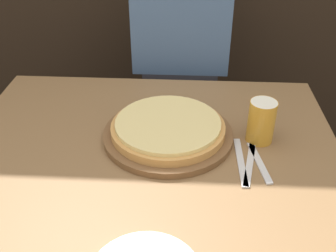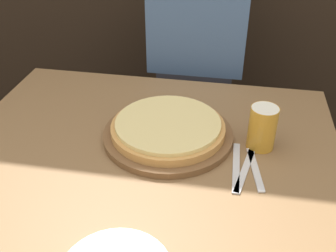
{
  "view_description": "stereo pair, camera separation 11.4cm",
  "coord_description": "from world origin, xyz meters",
  "px_view_note": "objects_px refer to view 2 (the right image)",
  "views": [
    {
      "loc": [
        0.11,
        -0.82,
        1.4
      ],
      "look_at": [
        0.05,
        0.13,
        0.77
      ],
      "focal_mm": 42.0,
      "sensor_mm": 36.0,
      "label": 1
    },
    {
      "loc": [
        0.22,
        -0.8,
        1.4
      ],
      "look_at": [
        0.05,
        0.13,
        0.77
      ],
      "focal_mm": 42.0,
      "sensor_mm": 36.0,
      "label": 2
    }
  ],
  "objects_px": {
    "pizza_on_board": "(168,130)",
    "diner_person": "(196,79)",
    "dinner_knife": "(246,168)",
    "spoon": "(255,169)",
    "beer_glass": "(263,126)",
    "fork": "(236,167)"
  },
  "relations": [
    {
      "from": "beer_glass",
      "to": "fork",
      "type": "xyz_separation_m",
      "value": [
        -0.06,
        -0.11,
        -0.07
      ]
    },
    {
      "from": "fork",
      "to": "spoon",
      "type": "xyz_separation_m",
      "value": [
        0.05,
        0.0,
        0.0
      ]
    },
    {
      "from": "pizza_on_board",
      "to": "diner_person",
      "type": "relative_size",
      "value": 0.29
    },
    {
      "from": "pizza_on_board",
      "to": "diner_person",
      "type": "bearing_deg",
      "value": 87.91
    },
    {
      "from": "beer_glass",
      "to": "spoon",
      "type": "distance_m",
      "value": 0.13
    },
    {
      "from": "spoon",
      "to": "pizza_on_board",
      "type": "bearing_deg",
      "value": 157.23
    },
    {
      "from": "pizza_on_board",
      "to": "dinner_knife",
      "type": "relative_size",
      "value": 1.84
    },
    {
      "from": "pizza_on_board",
      "to": "dinner_knife",
      "type": "bearing_deg",
      "value": -24.97
    },
    {
      "from": "beer_glass",
      "to": "diner_person",
      "type": "height_order",
      "value": "diner_person"
    },
    {
      "from": "fork",
      "to": "diner_person",
      "type": "xyz_separation_m",
      "value": [
        -0.18,
        0.66,
        -0.08
      ]
    },
    {
      "from": "fork",
      "to": "pizza_on_board",
      "type": "bearing_deg",
      "value": 152.4
    },
    {
      "from": "beer_glass",
      "to": "spoon",
      "type": "xyz_separation_m",
      "value": [
        -0.01,
        -0.11,
        -0.07
      ]
    },
    {
      "from": "fork",
      "to": "beer_glass",
      "type": "bearing_deg",
      "value": 60.27
    },
    {
      "from": "pizza_on_board",
      "to": "fork",
      "type": "bearing_deg",
      "value": -27.6
    },
    {
      "from": "diner_person",
      "to": "pizza_on_board",
      "type": "bearing_deg",
      "value": -92.09
    },
    {
      "from": "pizza_on_board",
      "to": "dinner_knife",
      "type": "height_order",
      "value": "pizza_on_board"
    },
    {
      "from": "diner_person",
      "to": "spoon",
      "type": "bearing_deg",
      "value": -70.58
    },
    {
      "from": "beer_glass",
      "to": "dinner_knife",
      "type": "xyz_separation_m",
      "value": [
        -0.04,
        -0.11,
        -0.07
      ]
    },
    {
      "from": "dinner_knife",
      "to": "diner_person",
      "type": "bearing_deg",
      "value": 107.47
    },
    {
      "from": "dinner_knife",
      "to": "fork",
      "type": "bearing_deg",
      "value": -180.0
    },
    {
      "from": "pizza_on_board",
      "to": "diner_person",
      "type": "xyz_separation_m",
      "value": [
        0.02,
        0.56,
        -0.11
      ]
    },
    {
      "from": "diner_person",
      "to": "beer_glass",
      "type": "bearing_deg",
      "value": -65.96
    }
  ]
}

